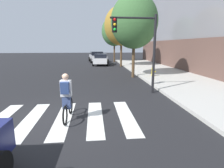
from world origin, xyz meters
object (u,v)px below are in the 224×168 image
(sedan_mid, at_px, (101,59))
(traffic_light_near, at_px, (139,41))
(fire_hydrant, at_px, (153,71))
(street_tree_mid, at_px, (121,26))
(street_tree_far, at_px, (114,31))
(sedan_far, at_px, (97,57))
(cyclist, at_px, (67,97))
(street_tree_near, at_px, (134,21))

(sedan_mid, distance_m, traffic_light_near, 15.36)
(fire_hydrant, distance_m, street_tree_mid, 9.35)
(sedan_mid, height_order, traffic_light_near, traffic_light_near)
(traffic_light_near, distance_m, street_tree_mid, 13.09)
(street_tree_far, bearing_deg, sedan_mid, -116.75)
(sedan_far, distance_m, traffic_light_near, 19.79)
(fire_hydrant, xyz_separation_m, street_tree_far, (-1.50, 14.99, 4.21))
(fire_hydrant, bearing_deg, cyclist, -125.04)
(street_tree_mid, bearing_deg, sedan_far, 113.43)
(traffic_light_near, bearing_deg, sedan_far, 95.67)
(fire_hydrant, relative_size, street_tree_far, 0.11)
(cyclist, bearing_deg, traffic_light_near, 45.75)
(street_tree_near, bearing_deg, street_tree_far, 89.74)
(fire_hydrant, height_order, street_tree_far, street_tree_far)
(sedan_far, bearing_deg, sedan_mid, -83.52)
(sedan_mid, bearing_deg, cyclist, -95.99)
(sedan_mid, distance_m, cyclist, 18.74)
(sedan_far, distance_m, cyclist, 23.12)
(street_tree_near, relative_size, street_tree_far, 0.94)
(sedan_far, relative_size, fire_hydrant, 6.34)
(street_tree_mid, bearing_deg, street_tree_near, -91.05)
(traffic_light_near, xyz_separation_m, street_tree_far, (0.88, 19.75, 1.88))
(cyclist, relative_size, traffic_light_near, 0.41)
(sedan_mid, xyz_separation_m, street_tree_mid, (2.39, -2.25, 4.12))
(traffic_light_near, bearing_deg, sedan_mid, 95.43)
(cyclist, bearing_deg, fire_hydrant, 54.96)
(sedan_far, relative_size, traffic_light_near, 1.18)
(street_tree_far, bearing_deg, fire_hydrant, -84.27)
(street_tree_near, bearing_deg, street_tree_mid, 88.95)
(traffic_light_near, bearing_deg, cyclist, -134.25)
(street_tree_far, bearing_deg, cyclist, -100.42)
(cyclist, distance_m, fire_hydrant, 10.07)
(sedan_mid, distance_m, street_tree_mid, 5.27)
(street_tree_far, bearing_deg, street_tree_near, -90.26)
(traffic_light_near, bearing_deg, street_tree_mid, 85.78)
(sedan_mid, distance_m, street_tree_far, 6.51)
(sedan_far, bearing_deg, cyclist, -93.60)
(cyclist, height_order, fire_hydrant, cyclist)
(traffic_light_near, relative_size, street_tree_far, 0.60)
(sedan_mid, relative_size, cyclist, 2.60)
(cyclist, bearing_deg, street_tree_near, 64.02)
(sedan_far, height_order, street_tree_mid, street_tree_mid)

